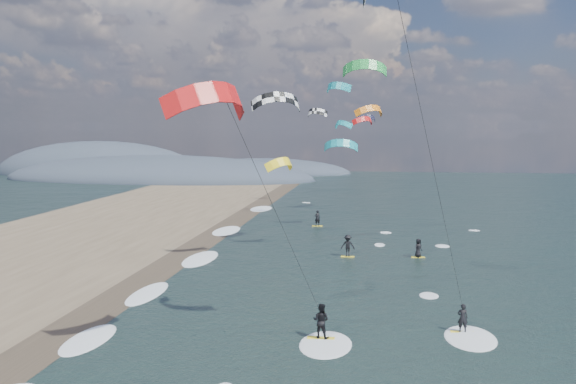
# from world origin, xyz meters

# --- Properties ---
(wet_sand_strip) EXTENTS (3.00, 240.00, 0.00)m
(wet_sand_strip) POSITION_xyz_m (-12.00, 10.00, 0.00)
(wet_sand_strip) COLOR #382D23
(wet_sand_strip) RESTS_ON ground
(coastal_hills) EXTENTS (80.00, 41.00, 15.00)m
(coastal_hills) POSITION_xyz_m (-44.84, 107.86, 0.00)
(coastal_hills) COLOR #3D4756
(coastal_hills) RESTS_ON ground
(kitesurfer_near_a) EXTENTS (7.61, 8.86, 17.78)m
(kitesurfer_near_a) POSITION_xyz_m (5.44, 4.95, 13.13)
(kitesurfer_near_a) COLOR yellow
(kitesurfer_near_a) RESTS_ON ground
(kitesurfer_near_b) EXTENTS (6.91, 9.38, 13.15)m
(kitesurfer_near_b) POSITION_xyz_m (-1.10, 3.43, 8.52)
(kitesurfer_near_b) COLOR yellow
(kitesurfer_near_b) RESTS_ON ground
(far_kitesurfers) EXTENTS (10.86, 16.62, 1.85)m
(far_kitesurfers) POSITION_xyz_m (2.27, 31.40, 0.88)
(far_kitesurfers) COLOR yellow
(far_kitesurfers) RESTS_ON ground
(bg_kite_field) EXTENTS (11.72, 68.41, 9.18)m
(bg_kite_field) POSITION_xyz_m (-0.10, 53.48, 12.15)
(bg_kite_field) COLOR green
(bg_kite_field) RESTS_ON ground
(shoreline_surf) EXTENTS (2.40, 79.40, 0.11)m
(shoreline_surf) POSITION_xyz_m (-10.80, 14.75, 0.00)
(shoreline_surf) COLOR white
(shoreline_surf) RESTS_ON ground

